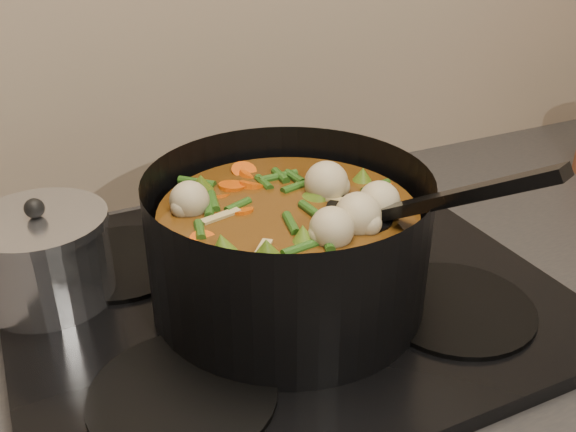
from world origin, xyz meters
name	(u,v)px	position (x,y,z in m)	size (l,w,h in m)	color
stovetop	(279,291)	(0.00, 1.93, 0.92)	(0.62, 0.54, 0.03)	black
stockpot	(289,245)	(0.00, 1.90, 1.00)	(0.36, 0.41, 0.23)	black
saucepan	(44,257)	(-0.25, 2.03, 0.98)	(0.15, 0.15, 0.13)	silver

